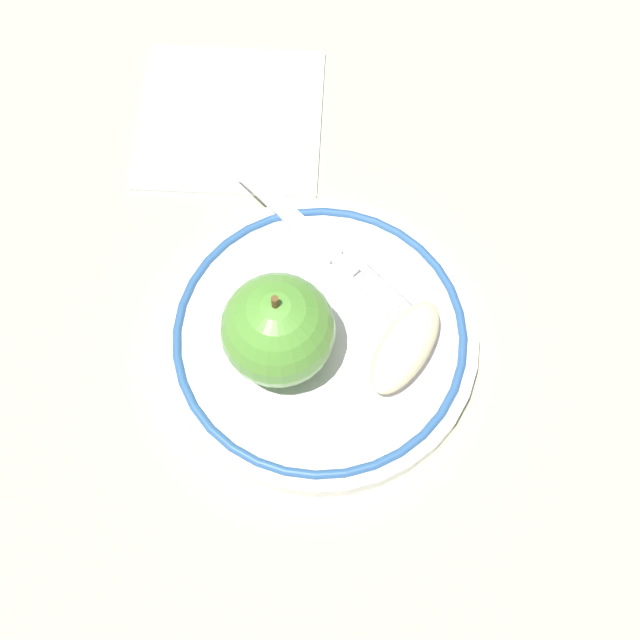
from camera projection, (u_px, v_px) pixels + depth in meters
The scene contains 6 objects.
ground_plane at pixel (294, 340), 0.59m from camera, with size 2.00×2.00×0.00m, color #AEAB8B.
plate at pixel (320, 338), 0.59m from camera, with size 0.21×0.21×0.02m.
apple_red_whole at pixel (278, 330), 0.54m from camera, with size 0.07×0.07×0.08m.
apple_slice_front at pixel (405, 347), 0.56m from camera, with size 0.07×0.03×0.02m, color beige.
fork at pixel (321, 244), 0.60m from camera, with size 0.17×0.09×0.00m.
napkin_folded at pixel (231, 118), 0.67m from camera, with size 0.13×0.13×0.01m, color white.
Camera 1 is at (-0.23, 0.07, 0.55)m, focal length 50.00 mm.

